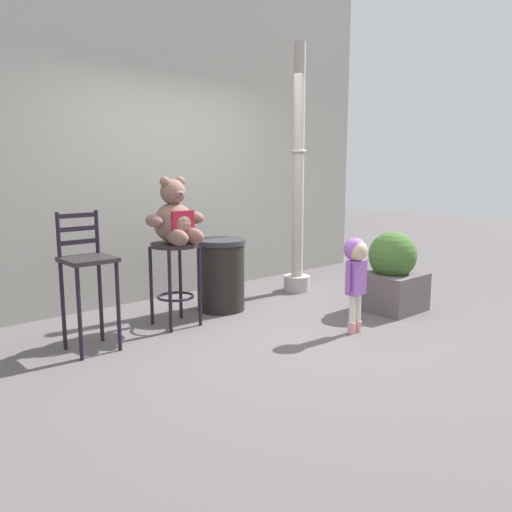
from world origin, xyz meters
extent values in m
plane|color=#585253|center=(0.00, 0.00, 0.00)|extent=(24.00, 24.00, 0.00)
cube|color=#98978F|center=(0.00, 1.94, 1.94)|extent=(6.34, 0.30, 3.88)
cylinder|color=#272223|center=(-0.57, 0.78, 0.76)|extent=(0.43, 0.43, 0.04)
cylinder|color=black|center=(-0.73, 0.62, 0.37)|extent=(0.03, 0.03, 0.74)
cylinder|color=black|center=(-0.41, 0.62, 0.37)|extent=(0.03, 0.03, 0.74)
cylinder|color=black|center=(-0.73, 0.94, 0.37)|extent=(0.03, 0.03, 0.74)
cylinder|color=black|center=(-0.41, 0.94, 0.37)|extent=(0.03, 0.03, 0.74)
torus|color=black|center=(-0.57, 0.78, 0.27)|extent=(0.35, 0.35, 0.02)
sphere|color=brown|center=(-0.57, 0.78, 0.96)|extent=(0.36, 0.36, 0.36)
cube|color=maroon|center=(-0.57, 0.63, 0.97)|extent=(0.23, 0.03, 0.22)
sphere|color=brown|center=(-0.57, 0.78, 1.24)|extent=(0.23, 0.23, 0.23)
ellipsoid|color=#764E54|center=(-0.57, 0.68, 1.23)|extent=(0.10, 0.07, 0.07)
sphere|color=black|center=(-0.57, 0.66, 1.23)|extent=(0.03, 0.03, 0.03)
sphere|color=brown|center=(-0.65, 0.78, 1.33)|extent=(0.09, 0.09, 0.09)
sphere|color=brown|center=(-0.49, 0.78, 1.33)|extent=(0.09, 0.09, 0.09)
ellipsoid|color=brown|center=(-0.79, 0.75, 1.00)|extent=(0.13, 0.20, 0.11)
ellipsoid|color=brown|center=(-0.35, 0.75, 1.00)|extent=(0.13, 0.20, 0.11)
ellipsoid|color=brown|center=(-0.65, 0.61, 0.85)|extent=(0.12, 0.31, 0.15)
ellipsoid|color=brown|center=(-0.49, 0.61, 0.85)|extent=(0.12, 0.31, 0.15)
cylinder|color=pink|center=(0.45, -0.48, 0.05)|extent=(0.07, 0.07, 0.10)
cylinder|color=silver|center=(0.45, -0.48, 0.23)|extent=(0.05, 0.05, 0.25)
cylinder|color=pink|center=(0.53, -0.48, 0.05)|extent=(0.07, 0.07, 0.10)
cylinder|color=silver|center=(0.53, -0.48, 0.23)|extent=(0.05, 0.05, 0.25)
cube|color=#9657B8|center=(0.49, -0.48, 0.50)|extent=(0.18, 0.10, 0.30)
cylinder|color=#9657B8|center=(0.37, -0.48, 0.52)|extent=(0.04, 0.04, 0.26)
cylinder|color=#9657B8|center=(0.60, -0.48, 0.52)|extent=(0.04, 0.04, 0.26)
sphere|color=#D8B293|center=(0.49, -0.48, 0.74)|extent=(0.18, 0.18, 0.18)
sphere|color=#9B59C2|center=(0.49, -0.46, 0.75)|extent=(0.20, 0.20, 0.20)
cylinder|color=black|center=(0.07, 0.92, 0.34)|extent=(0.49, 0.49, 0.69)
cylinder|color=#2D2D33|center=(0.07, 0.92, 0.71)|extent=(0.52, 0.52, 0.05)
cylinder|color=#AC9E9C|center=(1.28, 0.99, 0.09)|extent=(0.31, 0.31, 0.18)
cylinder|color=#AFA39E|center=(1.28, 0.99, 1.51)|extent=(0.13, 0.13, 2.66)
torus|color=#ADA89E|center=(1.28, 0.99, 1.64)|extent=(0.18, 0.18, 0.04)
cube|color=#272223|center=(-1.45, 0.66, 0.74)|extent=(0.38, 0.38, 0.03)
cylinder|color=black|center=(-1.61, 0.50, 0.36)|extent=(0.03, 0.03, 0.72)
cylinder|color=black|center=(-1.29, 0.50, 0.36)|extent=(0.03, 0.03, 0.72)
cylinder|color=black|center=(-1.61, 0.82, 0.36)|extent=(0.03, 0.03, 0.72)
cylinder|color=black|center=(-1.29, 0.82, 0.36)|extent=(0.03, 0.03, 0.72)
cylinder|color=black|center=(-1.61, 0.82, 0.94)|extent=(0.03, 0.03, 0.36)
cylinder|color=black|center=(-1.29, 0.82, 0.94)|extent=(0.03, 0.03, 0.36)
cube|color=black|center=(-1.45, 0.82, 0.87)|extent=(0.32, 0.02, 0.04)
cube|color=black|center=(-1.45, 0.82, 0.97)|extent=(0.32, 0.02, 0.04)
cube|color=black|center=(-1.45, 0.82, 1.08)|extent=(0.32, 0.02, 0.04)
cube|color=#5C5256|center=(1.38, -0.25, 0.19)|extent=(0.58, 0.58, 0.39)
sphere|color=#3E652C|center=(1.38, -0.25, 0.57)|extent=(0.49, 0.49, 0.49)
camera|label=1|loc=(-3.13, -3.19, 1.45)|focal=36.15mm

